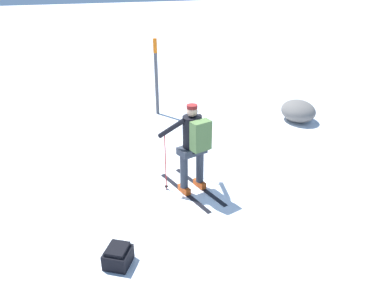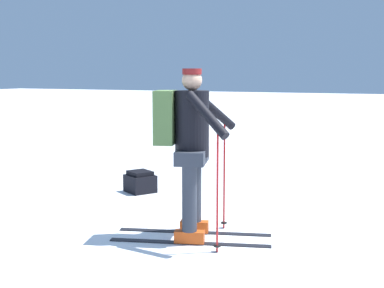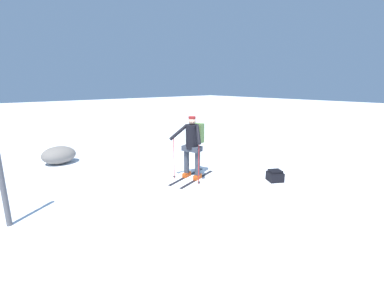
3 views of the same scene
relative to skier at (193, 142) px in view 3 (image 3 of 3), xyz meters
The scene contains 4 objects.
ground_plane 1.31m from the skier, 139.42° to the right, with size 80.00×80.00×0.00m, color white.
skier is the anchor object (origin of this frame).
dropped_backpack 2.44m from the skier, 47.05° to the right, with size 0.51×0.50×0.31m.
rock_boulder 4.73m from the skier, 122.87° to the left, with size 1.06×0.90×0.58m, color slate.
Camera 3 is at (-3.88, -4.72, 2.60)m, focal length 24.00 mm.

